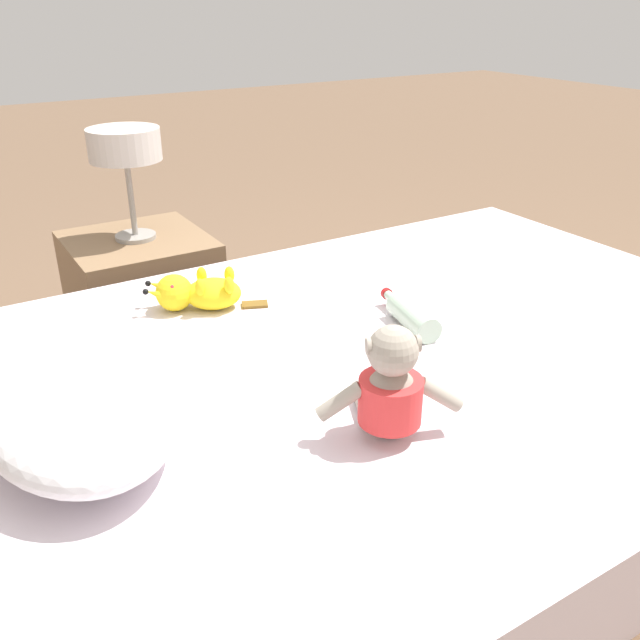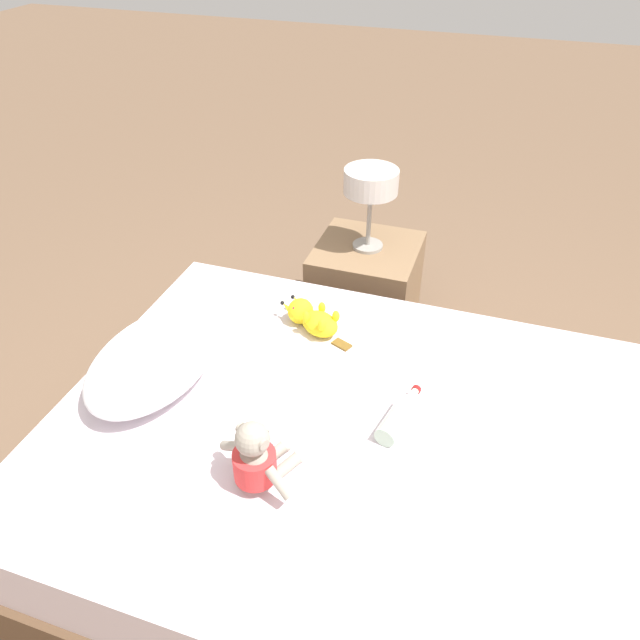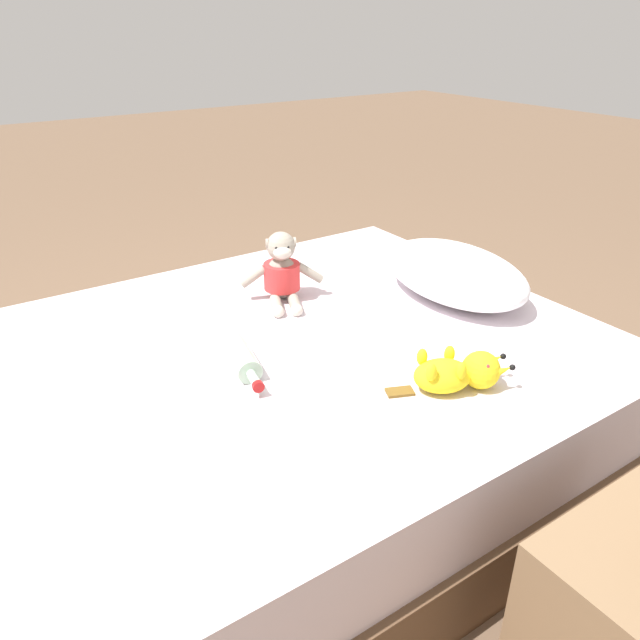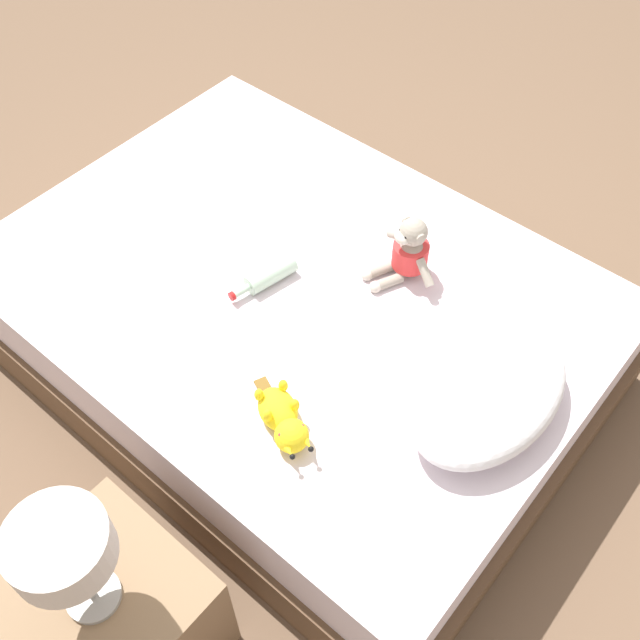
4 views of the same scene
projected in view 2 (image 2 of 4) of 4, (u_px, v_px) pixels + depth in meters
The scene contains 8 objects.
ground_plane at pixel (367, 520), 2.16m from camera, with size 16.00×16.00×0.00m, color brown.
bed at pixel (370, 480), 2.02m from camera, with size 1.52×2.09×0.45m.
pillow at pixel (154, 359), 2.05m from camera, with size 0.60×0.39×0.16m.
plush_monkey at pixel (257, 459), 1.68m from camera, with size 0.25×0.27×0.24m.
plush_yellow_creature at pixel (312, 318), 2.29m from camera, with size 0.19×0.32×0.10m.
glass_bottle at pixel (397, 418), 1.89m from camera, with size 0.26×0.10×0.07m.
nightstand at pixel (365, 287), 2.95m from camera, with size 0.47×0.47×0.44m.
bedside_lamp at pixel (371, 185), 2.64m from camera, with size 0.24×0.24×0.38m.
Camera 2 is at (-1.29, -0.26, 1.86)m, focal length 34.16 mm.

